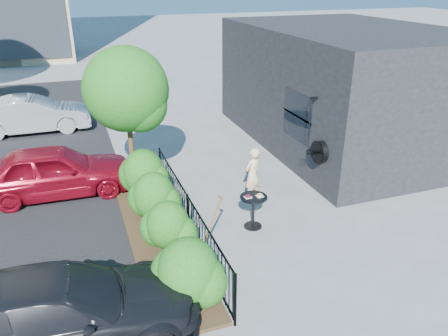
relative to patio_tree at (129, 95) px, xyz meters
name	(u,v)px	position (x,y,z in m)	size (l,w,h in m)	color
ground	(248,225)	(2.24, -2.76, -2.76)	(120.00, 120.00, 0.00)	gray
shop_building	(345,86)	(7.73, 1.74, -0.76)	(6.22, 9.00, 4.00)	black
fence	(188,215)	(0.74, -2.76, -2.20)	(0.05, 6.05, 1.10)	black
planting_bed	(159,240)	(0.04, -2.76, -2.72)	(1.30, 6.00, 0.08)	#382616
shrubs	(161,212)	(0.14, -2.66, -2.06)	(1.10, 5.60, 1.24)	#1B5212
patio_tree	(129,95)	(0.00, 0.00, 0.00)	(2.20, 2.20, 3.94)	#3F2B19
cafe_table	(253,206)	(2.31, -2.87, -2.20)	(0.65, 0.65, 0.87)	black
woman	(252,175)	(2.81, -1.61, -2.01)	(0.55, 0.36, 1.50)	beige
shovel	(210,230)	(0.98, -3.62, -2.14)	(0.52, 0.18, 1.42)	brown
car_red	(54,171)	(-2.12, 0.54, -2.06)	(1.66, 4.13, 1.41)	maroon
car_silver	(32,115)	(-2.91, 6.37, -2.07)	(1.47, 4.21, 1.39)	#ACACB1
car_darkgrey	(59,311)	(-2.06, -5.16, -2.10)	(1.85, 4.56, 1.32)	black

